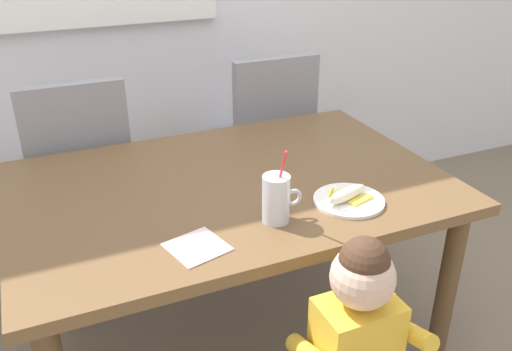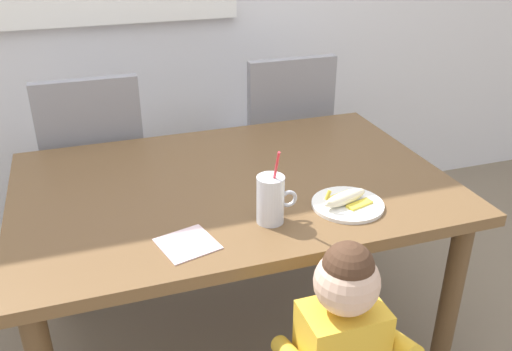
{
  "view_description": "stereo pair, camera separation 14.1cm",
  "coord_description": "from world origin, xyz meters",
  "px_view_note": "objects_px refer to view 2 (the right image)",
  "views": [
    {
      "loc": [
        -0.59,
        -1.57,
        1.57
      ],
      "look_at": [
        0.05,
        -0.1,
        0.77
      ],
      "focal_mm": 38.14,
      "sensor_mm": 36.0,
      "label": 1
    },
    {
      "loc": [
        -0.46,
        -1.62,
        1.57
      ],
      "look_at": [
        0.05,
        -0.1,
        0.77
      ],
      "focal_mm": 38.14,
      "sensor_mm": 36.0,
      "label": 2
    }
  ],
  "objects_px": {
    "dining_chair_left": "(95,163)",
    "milk_cup": "(271,202)",
    "snack_plate": "(348,204)",
    "toddler_standing": "(341,343)",
    "paper_napkin": "(187,244)",
    "peeled_banana": "(346,198)",
    "dining_chair_right": "(282,136)",
    "dining_table": "(233,202)"
  },
  "relations": [
    {
      "from": "snack_plate",
      "to": "peeled_banana",
      "type": "height_order",
      "value": "peeled_banana"
    },
    {
      "from": "milk_cup",
      "to": "snack_plate",
      "type": "height_order",
      "value": "milk_cup"
    },
    {
      "from": "toddler_standing",
      "to": "paper_napkin",
      "type": "relative_size",
      "value": 5.59
    },
    {
      "from": "dining_chair_right",
      "to": "milk_cup",
      "type": "relative_size",
      "value": 3.88
    },
    {
      "from": "dining_chair_left",
      "to": "snack_plate",
      "type": "height_order",
      "value": "dining_chair_left"
    },
    {
      "from": "peeled_banana",
      "to": "paper_napkin",
      "type": "xyz_separation_m",
      "value": [
        -0.52,
        -0.05,
        -0.03
      ]
    },
    {
      "from": "dining_chair_left",
      "to": "paper_napkin",
      "type": "xyz_separation_m",
      "value": [
        0.21,
        -1.03,
        0.17
      ]
    },
    {
      "from": "dining_chair_right",
      "to": "paper_napkin",
      "type": "height_order",
      "value": "dining_chair_right"
    },
    {
      "from": "snack_plate",
      "to": "dining_chair_left",
      "type": "bearing_deg",
      "value": 127.28
    },
    {
      "from": "milk_cup",
      "to": "snack_plate",
      "type": "xyz_separation_m",
      "value": [
        0.26,
        0.01,
        -0.06
      ]
    },
    {
      "from": "dining_chair_left",
      "to": "milk_cup",
      "type": "bearing_deg",
      "value": 115.89
    },
    {
      "from": "dining_table",
      "to": "milk_cup",
      "type": "relative_size",
      "value": 5.99
    },
    {
      "from": "dining_table",
      "to": "dining_chair_right",
      "type": "distance_m",
      "value": 0.87
    },
    {
      "from": "dining_table",
      "to": "milk_cup",
      "type": "bearing_deg",
      "value": -83.56
    },
    {
      "from": "dining_table",
      "to": "snack_plate",
      "type": "bearing_deg",
      "value": -43.88
    },
    {
      "from": "paper_napkin",
      "to": "snack_plate",
      "type": "bearing_deg",
      "value": 5.71
    },
    {
      "from": "dining_chair_right",
      "to": "paper_napkin",
      "type": "xyz_separation_m",
      "value": [
        -0.7,
        -1.07,
        0.17
      ]
    },
    {
      "from": "milk_cup",
      "to": "dining_chair_right",
      "type": "bearing_deg",
      "value": 67.08
    },
    {
      "from": "dining_chair_left",
      "to": "peeled_banana",
      "type": "distance_m",
      "value": 1.23
    },
    {
      "from": "peeled_banana",
      "to": "paper_napkin",
      "type": "relative_size",
      "value": 1.17
    },
    {
      "from": "peeled_banana",
      "to": "dining_chair_right",
      "type": "bearing_deg",
      "value": 80.1
    },
    {
      "from": "dining_chair_right",
      "to": "snack_plate",
      "type": "height_order",
      "value": "dining_chair_right"
    },
    {
      "from": "dining_table",
      "to": "toddler_standing",
      "type": "bearing_deg",
      "value": -80.77
    },
    {
      "from": "toddler_standing",
      "to": "peeled_banana",
      "type": "relative_size",
      "value": 4.78
    },
    {
      "from": "dining_table",
      "to": "snack_plate",
      "type": "xyz_separation_m",
      "value": [
        0.3,
        -0.29,
        0.09
      ]
    },
    {
      "from": "dining_table",
      "to": "paper_napkin",
      "type": "xyz_separation_m",
      "value": [
        -0.23,
        -0.34,
        0.09
      ]
    },
    {
      "from": "milk_cup",
      "to": "snack_plate",
      "type": "distance_m",
      "value": 0.27
    },
    {
      "from": "snack_plate",
      "to": "paper_napkin",
      "type": "height_order",
      "value": "snack_plate"
    },
    {
      "from": "dining_table",
      "to": "peeled_banana",
      "type": "relative_size",
      "value": 8.45
    },
    {
      "from": "dining_chair_left",
      "to": "dining_chair_right",
      "type": "relative_size",
      "value": 1.0
    },
    {
      "from": "dining_chair_right",
      "to": "peeled_banana",
      "type": "xyz_separation_m",
      "value": [
        -0.18,
        -1.01,
        0.2
      ]
    },
    {
      "from": "dining_chair_left",
      "to": "snack_plate",
      "type": "distance_m",
      "value": 1.24
    },
    {
      "from": "snack_plate",
      "to": "dining_table",
      "type": "bearing_deg",
      "value": 136.12
    },
    {
      "from": "milk_cup",
      "to": "peeled_banana",
      "type": "bearing_deg",
      "value": 1.72
    },
    {
      "from": "dining_table",
      "to": "snack_plate",
      "type": "distance_m",
      "value": 0.42
    },
    {
      "from": "dining_chair_left",
      "to": "peeled_banana",
      "type": "xyz_separation_m",
      "value": [
        0.73,
        -0.97,
        0.2
      ]
    },
    {
      "from": "dining_table",
      "to": "milk_cup",
      "type": "height_order",
      "value": "milk_cup"
    },
    {
      "from": "toddler_standing",
      "to": "snack_plate",
      "type": "distance_m",
      "value": 0.46
    },
    {
      "from": "snack_plate",
      "to": "peeled_banana",
      "type": "xyz_separation_m",
      "value": [
        -0.01,
        -0.0,
        0.03
      ]
    },
    {
      "from": "dining_chair_right",
      "to": "peeled_banana",
      "type": "bearing_deg",
      "value": 80.1
    },
    {
      "from": "paper_napkin",
      "to": "milk_cup",
      "type": "bearing_deg",
      "value": 9.51
    },
    {
      "from": "dining_chair_left",
      "to": "paper_napkin",
      "type": "bearing_deg",
      "value": 101.54
    }
  ]
}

